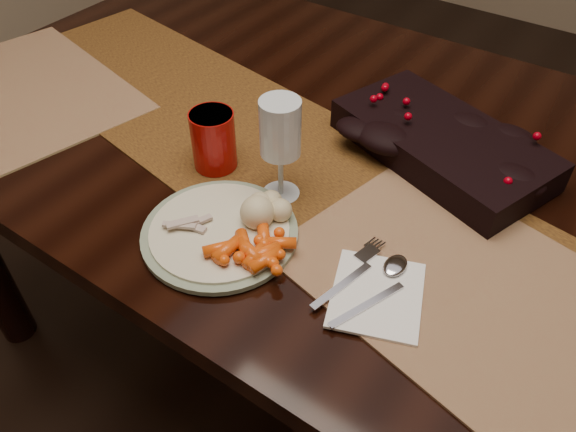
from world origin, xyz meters
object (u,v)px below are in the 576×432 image
Objects in this scene: dining_table at (345,279)px; baby_carrots at (253,243)px; turkey_shreds at (190,222)px; red_cup at (214,140)px; centerpiece at (443,139)px; napkin at (377,295)px; wine_glass at (280,151)px; placemat_main at (460,283)px; mashed_potatoes at (263,202)px; dinner_plate at (220,232)px.

dining_table is 17.41× the size of baby_carrots.
turkey_shreds is 0.18m from red_cup.
centerpiece is 2.67× the size of napkin.
baby_carrots is at bearing 170.11° from napkin.
dining_table is 0.50m from wine_glass.
placemat_main is 0.31m from mashed_potatoes.
baby_carrots reaches higher than placemat_main.
dining_table is at bearing 91.04° from baby_carrots.
napkin is (0.19, 0.04, -0.02)m from baby_carrots.
baby_carrots is 0.99× the size of red_cup.
wine_glass is (-0.04, -0.19, 0.46)m from dining_table.
dinner_plate is at bearing 166.68° from napkin.
centerpiece is at bearing 22.52° from dining_table.
red_cup is (-0.19, 0.14, 0.03)m from baby_carrots.
centerpiece is at bearing 62.72° from dinner_plate.
dinner_plate reaches higher than placemat_main.
dinner_plate is 0.07m from baby_carrots.
dinner_plate reaches higher than napkin.
centerpiece reaches higher than placemat_main.
turkey_shreds is (-0.23, -0.40, -0.01)m from centerpiece.
mashed_potatoes is at bearing -23.50° from red_cup.
placemat_main is at bearing -60.40° from centerpiece.
baby_carrots is at bearing -2.44° from dinner_plate.
wine_glass is at bearing 135.90° from napkin.
turkey_shreds is at bearing -151.37° from dinner_plate.
baby_carrots is 0.19m from napkin.
red_cup reaches higher than baby_carrots.
placemat_main is 0.30m from baby_carrots.
turkey_shreds is 0.30m from napkin.
mashed_potatoes is at bearing -116.97° from centerpiece.
turkey_shreds is (-0.04, -0.02, 0.02)m from dinner_plate.
wine_glass reaches higher than mashed_potatoes.
red_cup reaches higher than dinner_plate.
turkey_shreds is 0.38× the size of wine_glass.
dinner_plate is 0.05m from turkey_shreds.
napkin is at bearing -8.45° from mashed_potatoes.
turkey_shreds is (-0.38, -0.14, 0.02)m from placemat_main.
mashed_potatoes reaches higher than dining_table.
dinner_plate is 0.08m from mashed_potatoes.
baby_carrots is 0.16m from wine_glass.
red_cup is (-0.31, -0.25, 0.02)m from centerpiece.
mashed_potatoes is at bearing -95.80° from dining_table.
wine_glass reaches higher than red_cup.
dining_table is 0.51m from red_cup.
placemat_main is at bearing 24.70° from baby_carrots.
dining_table is 12.61× the size of napkin.
wine_glass is at bearing -125.81° from centerpiece.
turkey_shreds is at bearing -110.40° from wine_glass.
dinner_plate is 0.16m from wine_glass.
mashed_potatoes is 0.50× the size of wine_glass.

